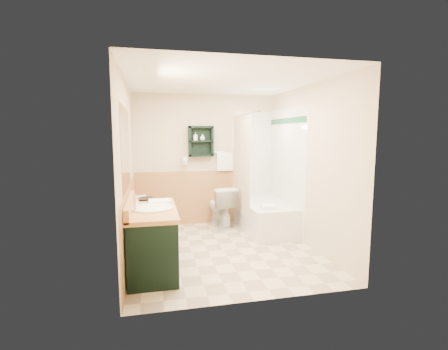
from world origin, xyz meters
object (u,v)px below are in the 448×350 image
(wall_shelf, at_px, (201,141))
(soap_bottle_a, at_px, (196,139))
(soap_bottle_b, at_px, (202,138))
(vanity_book, at_px, (139,191))
(vanity, at_px, (153,239))
(toilet, at_px, (221,207))
(bathtub, at_px, (264,216))
(hair_dryer, at_px, (184,161))

(wall_shelf, distance_m, soap_bottle_a, 0.11)
(soap_bottle_a, relative_size, soap_bottle_b, 1.25)
(wall_shelf, relative_size, soap_bottle_b, 4.78)
(wall_shelf, bearing_deg, vanity_book, -128.61)
(vanity, bearing_deg, soap_bottle_a, 67.08)
(toilet, height_order, soap_bottle_a, soap_bottle_a)
(wall_shelf, distance_m, vanity_book, 1.82)
(bathtub, distance_m, soap_bottle_a, 1.85)
(vanity, bearing_deg, hair_dryer, 72.79)
(vanity, bearing_deg, toilet, 54.34)
(soap_bottle_a, bearing_deg, soap_bottle_b, 0.00)
(hair_dryer, distance_m, soap_bottle_b, 0.53)
(wall_shelf, xyz_separation_m, hair_dryer, (-0.30, 0.02, -0.35))
(toilet, relative_size, soap_bottle_a, 5.19)
(wall_shelf, height_order, soap_bottle_a, wall_shelf)
(toilet, height_order, vanity_book, vanity_book)
(bathtub, bearing_deg, wall_shelf, 150.69)
(vanity, distance_m, soap_bottle_a, 2.38)
(toilet, bearing_deg, vanity, 45.85)
(hair_dryer, height_order, bathtub, hair_dryer)
(soap_bottle_a, bearing_deg, wall_shelf, 2.99)
(vanity, height_order, soap_bottle_b, soap_bottle_b)
(vanity, xyz_separation_m, toilet, (1.22, 1.70, -0.02))
(soap_bottle_b, bearing_deg, wall_shelf, 170.39)
(soap_bottle_b, bearing_deg, soap_bottle_a, 180.00)
(vanity, xyz_separation_m, soap_bottle_b, (0.92, 1.89, 1.22))
(soap_bottle_a, bearing_deg, toilet, -24.66)
(bathtub, xyz_separation_m, soap_bottle_b, (-1.00, 0.57, 1.36))
(wall_shelf, height_order, vanity, wall_shelf)
(hair_dryer, height_order, vanity_book, hair_dryer)
(hair_dryer, bearing_deg, soap_bottle_b, -5.20)
(wall_shelf, xyz_separation_m, soap_bottle_b, (0.03, -0.01, 0.06))
(wall_shelf, bearing_deg, hair_dryer, 175.24)
(soap_bottle_b, bearing_deg, toilet, -33.20)
(vanity_book, relative_size, soap_bottle_b, 2.04)
(hair_dryer, distance_m, vanity, 2.17)
(wall_shelf, distance_m, vanity, 2.40)
(soap_bottle_a, height_order, soap_bottle_b, soap_bottle_b)
(bathtub, height_order, vanity_book, vanity_book)
(wall_shelf, bearing_deg, toilet, -31.38)
(vanity_book, distance_m, soap_bottle_a, 1.78)
(vanity, relative_size, bathtub, 0.82)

